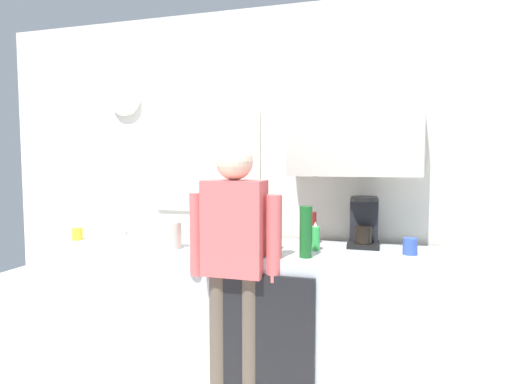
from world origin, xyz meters
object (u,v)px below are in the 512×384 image
coffee_maker (364,224)px  cup_yellow_cup (77,234)px  mixing_bowl (111,229)px  storage_canister (171,235)px  bottle_dark_sauce (271,228)px  cup_blue_mug (410,246)px  bottle_red_vinegar (312,228)px  bottle_green_wine (306,232)px  person_at_sink (235,253)px  dish_soap (315,238)px  bottle_clear_soda (250,227)px  bottle_olive_oil (225,228)px  cup_terracotta_mug (232,237)px

coffee_maker → cup_yellow_cup: 1.99m
coffee_maker → mixing_bowl: 1.86m
storage_canister → bottle_dark_sauce: bearing=37.4°
cup_blue_mug → storage_canister: 1.48m
coffee_maker → bottle_red_vinegar: 0.34m
bottle_green_wine → mixing_bowl: bottle_green_wine is taller
bottle_dark_sauce → cup_yellow_cup: bearing=-164.9°
coffee_maker → storage_canister: (-1.18, -0.41, -0.06)m
mixing_bowl → person_at_sink: size_ratio=0.14×
bottle_green_wine → dish_soap: (0.03, 0.21, -0.07)m
bottle_clear_soda → bottle_dark_sauce: (0.06, 0.31, -0.05)m
bottle_clear_soda → mixing_bowl: size_ratio=1.27×
bottle_clear_soda → cup_blue_mug: bottle_clear_soda is taller
bottle_dark_sauce → bottle_green_wine: bearing=-54.0°
bottle_olive_oil → storage_canister: size_ratio=1.47×
bottle_olive_oil → mixing_bowl: bearing=168.7°
bottle_clear_soda → bottle_olive_oil: size_ratio=1.12×
cup_terracotta_mug → dish_soap: 0.57m
bottle_red_vinegar → cup_terracotta_mug: size_ratio=2.39×
bottle_clear_soda → bottle_red_vinegar: bearing=36.5°
cup_terracotta_mug → storage_canister: storage_canister is taller
cup_blue_mug → cup_yellow_cup: cup_blue_mug is taller
cup_yellow_cup → mixing_bowl: (0.10, 0.25, -0.00)m
cup_terracotta_mug → bottle_olive_oil: bearing=-93.8°
bottle_green_wine → person_at_sink: 0.44m
person_at_sink → bottle_green_wine: bearing=0.6°
coffee_maker → bottle_red_vinegar: coffee_maker is taller
coffee_maker → bottle_dark_sauce: 0.63m
bottle_red_vinegar → bottle_green_wine: size_ratio=0.73×
bottle_olive_oil → cup_terracotta_mug: bottle_olive_oil is taller
bottle_green_wine → cup_blue_mug: size_ratio=3.00×
bottle_olive_oil → storage_canister: bearing=-159.3°
bottle_olive_oil → person_at_sink: person_at_sink is taller
cup_yellow_cup → dish_soap: dish_soap is taller
bottle_green_wine → dish_soap: 0.22m
bottle_olive_oil → cup_blue_mug: 1.14m
mixing_bowl → storage_canister: (0.67, -0.32, 0.05)m
storage_canister → mixing_bowl: bearing=154.3°
bottle_red_vinegar → bottle_green_wine: bottle_green_wine is taller
bottle_clear_soda → bottle_red_vinegar: 0.44m
bottle_clear_soda → storage_canister: 0.51m
dish_soap → storage_canister: 0.92m
bottle_green_wine → bottle_olive_oil: 0.56m
coffee_maker → person_at_sink: 0.88m
coffee_maker → cup_yellow_cup: coffee_maker is taller
storage_canister → person_at_sink: 0.47m
person_at_sink → coffee_maker: bearing=24.8°
coffee_maker → person_at_sink: (-0.72, -0.49, -0.13)m
coffee_maker → bottle_green_wine: coffee_maker is taller
bottle_red_vinegar → bottle_olive_oil: size_ratio=0.88×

